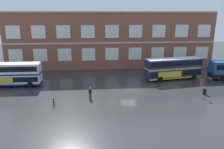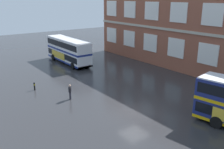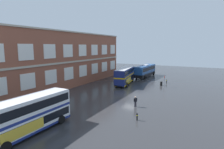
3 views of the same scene
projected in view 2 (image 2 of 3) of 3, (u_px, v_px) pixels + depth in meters
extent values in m
plane|color=#2B2B2D|center=(149.00, 106.00, 25.61)|extent=(120.00, 120.00, 0.00)
cube|color=#B2A893|center=(210.00, 35.00, 31.81)|extent=(47.44, 0.16, 0.36)
cube|color=silver|center=(112.00, 35.00, 48.75)|extent=(2.95, 0.12, 2.76)
cube|color=silver|center=(129.00, 39.00, 44.71)|extent=(2.95, 0.12, 2.76)
cube|color=silver|center=(150.00, 43.00, 40.66)|extent=(2.95, 0.12, 2.76)
cube|color=silver|center=(176.00, 48.00, 36.62)|extent=(2.95, 0.12, 2.76)
cube|color=silver|center=(208.00, 54.00, 32.57)|extent=(2.95, 0.12, 2.76)
cube|color=silver|center=(112.00, 8.00, 47.26)|extent=(2.95, 0.12, 2.76)
cube|color=silver|center=(130.00, 9.00, 43.21)|extent=(2.95, 0.12, 2.76)
cube|color=silver|center=(152.00, 11.00, 39.17)|extent=(2.95, 0.12, 2.76)
cube|color=silver|center=(179.00, 13.00, 35.12)|extent=(2.95, 0.12, 2.76)
cube|color=silver|center=(213.00, 15.00, 31.07)|extent=(2.95, 0.12, 2.76)
cube|color=silver|center=(68.00, 56.00, 41.95)|extent=(11.01, 2.59, 1.75)
cube|color=black|center=(68.00, 54.00, 41.88)|extent=(10.57, 2.63, 0.90)
cube|color=navy|center=(68.00, 50.00, 41.64)|extent=(11.01, 2.59, 0.30)
cube|color=silver|center=(68.00, 44.00, 41.37)|extent=(11.01, 2.59, 1.55)
cube|color=black|center=(68.00, 44.00, 41.34)|extent=(10.57, 2.63, 0.90)
cube|color=navy|center=(69.00, 60.00, 42.17)|extent=(11.01, 2.61, 0.28)
cube|color=silver|center=(68.00, 39.00, 41.12)|extent=(10.79, 2.49, 0.12)
cube|color=gold|center=(58.00, 55.00, 42.19)|extent=(4.84, 0.05, 1.10)
cube|color=yellow|center=(85.00, 47.00, 37.05)|extent=(0.07, 1.66, 0.40)
cylinder|color=black|center=(73.00, 66.00, 38.48)|extent=(1.04, 0.32, 1.04)
cylinder|color=black|center=(87.00, 63.00, 39.94)|extent=(1.04, 0.32, 1.04)
cylinder|color=black|center=(53.00, 57.00, 43.96)|extent=(1.04, 0.32, 1.04)
cylinder|color=black|center=(67.00, 55.00, 45.41)|extent=(1.04, 0.32, 1.04)
cylinder|color=black|center=(216.00, 122.00, 21.25)|extent=(1.08, 0.49, 1.04)
cylinder|color=black|center=(70.00, 96.00, 27.11)|extent=(0.23, 0.23, 0.85)
cylinder|color=black|center=(70.00, 95.00, 27.30)|extent=(0.23, 0.23, 0.85)
cube|color=black|center=(70.00, 89.00, 26.99)|extent=(0.46, 0.44, 0.60)
cylinder|color=black|center=(69.00, 90.00, 26.75)|extent=(0.16, 0.16, 0.57)
cylinder|color=black|center=(71.00, 89.00, 27.25)|extent=(0.16, 0.16, 0.57)
sphere|color=tan|center=(70.00, 86.00, 26.86)|extent=(0.22, 0.22, 0.22)
cylinder|color=black|center=(34.00, 86.00, 29.86)|extent=(0.18, 0.18, 0.95)
cylinder|color=yellow|center=(34.00, 85.00, 29.80)|extent=(0.19, 0.19, 0.08)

